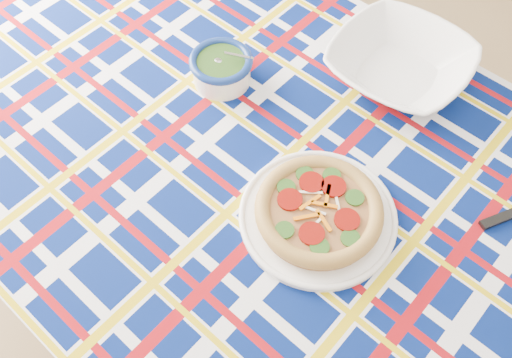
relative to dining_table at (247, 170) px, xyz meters
The scene contains 6 objects.
floor 1.00m from the dining_table, 44.58° to the left, with size 4.00×4.00×0.00m, color olive.
dining_table is the anchor object (origin of this frame).
tablecloth 0.03m from the dining_table, 90.00° to the right, with size 1.78×1.13×0.12m, color #041553, non-canonical shape.
main_focaccia_plate 0.25m from the dining_table, 17.82° to the right, with size 0.33×0.33×0.06m, color brown, non-canonical shape.
pesto_bowl 0.25m from the dining_table, 139.37° to the left, with size 0.15×0.15×0.09m, color #17330E, non-canonical shape.
serving_bowl 0.43m from the dining_table, 63.72° to the left, with size 0.32×0.32×0.08m, color white.
Camera 1 is at (-0.07, -1.08, 1.83)m, focal length 40.00 mm.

